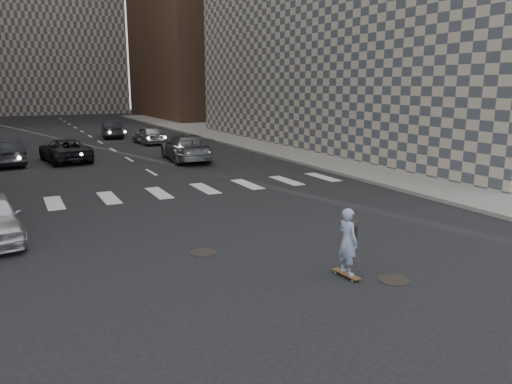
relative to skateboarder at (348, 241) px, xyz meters
The scene contains 11 objects.
ground 2.06m from the skateboarder, 101.12° to the left, with size 160.00×160.00×0.00m, color black.
sidewalk_right 26.03m from the skateboarder, 57.09° to the left, with size 13.00×80.00×0.15m, color gray.
manhole_a 1.36m from the skateboarder, 38.16° to the right, with size 0.70×0.70×0.02m, color black.
manhole_b 3.94m from the skateboarder, 127.83° to the left, with size 0.70×0.70×0.02m, color black.
manhole_c 4.91m from the skateboarder, 52.59° to the left, with size 0.70×0.70×0.02m, color black.
skateboarder is the anchor object (origin of this frame).
traffic_car_a 22.64m from the skateboarder, 107.64° to the left, with size 1.50×4.30×1.42m, color black.
traffic_car_b 19.04m from the skateboarder, 82.38° to the left, with size 2.15×5.29×1.54m, color #575A5F.
traffic_car_c 21.89m from the skateboarder, 100.07° to the left, with size 2.16×4.69×1.30m, color black.
traffic_car_d 28.27m from the skateboarder, 84.43° to the left, with size 1.62×4.02×1.37m, color #A0A1A6.
traffic_car_e 33.86m from the skateboarder, 88.07° to the left, with size 1.52×4.35×1.43m, color black.
Camera 1 is at (-6.32, -10.59, 4.33)m, focal length 35.00 mm.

